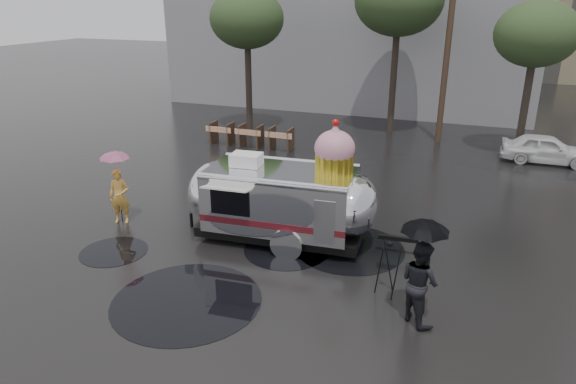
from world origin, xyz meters
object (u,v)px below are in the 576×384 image
at_px(person_left, 120,196).
at_px(person_right, 420,282).
at_px(airstream_trailer, 284,198).
at_px(tripod, 388,265).

distance_m(person_left, person_right, 9.43).
distance_m(airstream_trailer, person_left, 5.18).
height_order(airstream_trailer, person_left, airstream_trailer).
bearing_deg(person_right, airstream_trailer, 8.92).
xyz_separation_m(person_left, person_right, (9.20, -2.06, 0.09)).
height_order(person_left, person_right, person_right).
bearing_deg(airstream_trailer, person_right, -37.60).
distance_m(airstream_trailer, tripod, 3.81).
bearing_deg(person_right, tripod, -3.63).
bearing_deg(person_left, airstream_trailer, -13.00).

